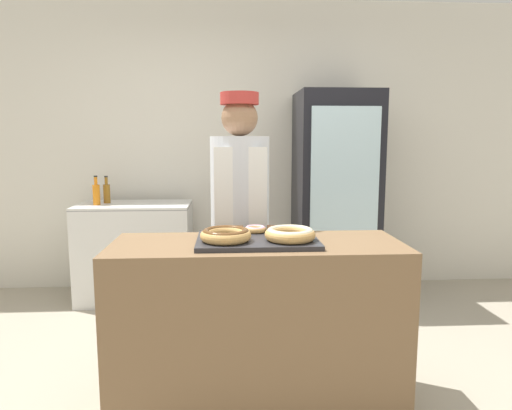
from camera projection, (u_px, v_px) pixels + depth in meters
ground_plane at (257, 404)px, 2.46m from camera, size 14.00×14.00×0.00m
wall_back at (243, 147)px, 4.38m from camera, size 8.00×0.06×2.70m
display_counter at (257, 326)px, 2.40m from camera, size 1.49×0.57×0.90m
serving_tray at (257, 240)px, 2.34m from camera, size 0.61×0.42×0.02m
donut_chocolate_glaze at (226, 234)px, 2.26m from camera, size 0.25×0.25×0.06m
donut_light_glaze at (290, 234)px, 2.28m from camera, size 0.25×0.25×0.06m
donut_mini_center at (255, 229)px, 2.48m from camera, size 0.12×0.12×0.03m
brownie_back_left at (236, 229)px, 2.47m from camera, size 0.08×0.08×0.03m
brownie_back_right at (275, 229)px, 2.48m from camera, size 0.08×0.08×0.03m
baker_person at (240, 223)px, 2.85m from camera, size 0.36×0.36×1.70m
beverage_fridge at (335, 196)px, 4.09m from camera, size 0.69×0.68×1.83m
chest_freezer at (136, 251)px, 4.06m from camera, size 0.97×0.56×0.86m
bottle_orange at (96, 194)px, 3.91m from camera, size 0.06×0.06×0.25m
bottle_amber at (107, 193)px, 4.03m from camera, size 0.06×0.06×0.24m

